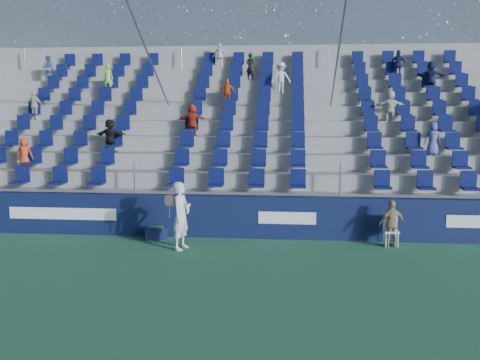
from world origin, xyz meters
name	(u,v)px	position (x,y,z in m)	size (l,w,h in m)	color
ground	(220,271)	(0.00, 0.00, 0.00)	(70.00, 70.00, 0.00)	#2E6C45
sponsor_wall	(234,217)	(0.00, 3.15, 0.60)	(24.00, 0.32, 1.20)	#11183E
grandstand	(248,149)	(0.00, 8.24, 2.13)	(24.00, 8.17, 6.63)	gray
tennis_player	(181,216)	(-1.24, 1.75, 0.89)	(0.69, 0.74, 1.78)	silver
line_judge_chair	(391,227)	(4.27, 2.64, 0.50)	(0.39, 0.40, 0.88)	white
line_judge	(392,224)	(4.27, 2.50, 0.63)	(0.74, 0.31, 1.26)	tan
ball_bin	(156,232)	(-2.18, 2.75, 0.19)	(0.71, 0.58, 0.34)	#10163D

